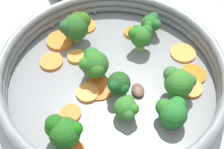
{
  "coord_description": "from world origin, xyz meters",
  "views": [
    {
      "loc": [
        0.03,
        -0.3,
        0.41
      ],
      "look_at": [
        0.0,
        0.0,
        0.03
      ],
      "focal_mm": 50.0,
      "sensor_mm": 36.0,
      "label": 1
    }
  ],
  "objects_px": {
    "carrot_slice_6": "(193,74)",
    "broccoli_floret_3": "(94,64)",
    "carrot_slice_2": "(60,40)",
    "broccoli_floret_4": "(179,82)",
    "carrot_slice_4": "(183,53)",
    "broccoli_floret_1": "(140,36)",
    "skillet": "(112,83)",
    "carrot_slice_10": "(99,88)",
    "carrot_slice_9": "(132,33)",
    "carrot_slice_0": "(51,62)",
    "broccoli_floret_6": "(76,26)",
    "mushroom_piece_0": "(138,90)",
    "carrot_slice_3": "(191,88)",
    "broccoli_floret_2": "(151,24)",
    "broccoli_floret_0": "(63,131)",
    "broccoli_floret_5": "(172,112)",
    "carrot_slice_5": "(76,57)",
    "carrot_slice_7": "(88,93)",
    "carrot_slice_1": "(70,113)",
    "carrot_slice_11": "(86,26)",
    "broccoli_floret_8": "(119,84)"
  },
  "relations": [
    {
      "from": "broccoli_floret_3",
      "to": "broccoli_floret_6",
      "type": "xyz_separation_m",
      "value": [
        -0.04,
        0.08,
        0.0
      ]
    },
    {
      "from": "broccoli_floret_8",
      "to": "broccoli_floret_4",
      "type": "bearing_deg",
      "value": 5.25
    },
    {
      "from": "carrot_slice_1",
      "to": "carrot_slice_5",
      "type": "xyz_separation_m",
      "value": [
        -0.01,
        0.11,
        0.0
      ]
    },
    {
      "from": "carrot_slice_6",
      "to": "broccoli_floret_4",
      "type": "relative_size",
      "value": 0.79
    },
    {
      "from": "carrot_slice_3",
      "to": "mushroom_piece_0",
      "type": "relative_size",
      "value": 1.41
    },
    {
      "from": "broccoli_floret_3",
      "to": "mushroom_piece_0",
      "type": "xyz_separation_m",
      "value": [
        0.07,
        -0.03,
        -0.03
      ]
    },
    {
      "from": "carrot_slice_9",
      "to": "carrot_slice_10",
      "type": "distance_m",
      "value": 0.13
    },
    {
      "from": "carrot_slice_6",
      "to": "broccoli_floret_3",
      "type": "relative_size",
      "value": 0.8
    },
    {
      "from": "skillet",
      "to": "carrot_slice_10",
      "type": "distance_m",
      "value": 0.03
    },
    {
      "from": "broccoli_floret_6",
      "to": "carrot_slice_2",
      "type": "bearing_deg",
      "value": -169.57
    },
    {
      "from": "carrot_slice_1",
      "to": "carrot_slice_9",
      "type": "height_order",
      "value": "same"
    },
    {
      "from": "broccoli_floret_5",
      "to": "broccoli_floret_2",
      "type": "bearing_deg",
      "value": 99.8
    },
    {
      "from": "carrot_slice_4",
      "to": "broccoli_floret_1",
      "type": "xyz_separation_m",
      "value": [
        -0.07,
        0.0,
        0.03
      ]
    },
    {
      "from": "carrot_slice_0",
      "to": "broccoli_floret_1",
      "type": "xyz_separation_m",
      "value": [
        0.14,
        0.04,
        0.03
      ]
    },
    {
      "from": "broccoli_floret_0",
      "to": "carrot_slice_3",
      "type": "bearing_deg",
      "value": 30.35
    },
    {
      "from": "broccoli_floret_2",
      "to": "broccoli_floret_5",
      "type": "distance_m",
      "value": 0.18
    },
    {
      "from": "broccoli_floret_4",
      "to": "skillet",
      "type": "bearing_deg",
      "value": 169.03
    },
    {
      "from": "carrot_slice_3",
      "to": "carrot_slice_0",
      "type": "bearing_deg",
      "value": 171.36
    },
    {
      "from": "carrot_slice_3",
      "to": "carrot_slice_9",
      "type": "height_order",
      "value": "same"
    },
    {
      "from": "carrot_slice_4",
      "to": "carrot_slice_11",
      "type": "distance_m",
      "value": 0.18
    },
    {
      "from": "broccoli_floret_2",
      "to": "broccoli_floret_6",
      "type": "bearing_deg",
      "value": -167.08
    },
    {
      "from": "carrot_slice_2",
      "to": "broccoli_floret_4",
      "type": "xyz_separation_m",
      "value": [
        0.2,
        -0.1,
        0.03
      ]
    },
    {
      "from": "broccoli_floret_0",
      "to": "broccoli_floret_4",
      "type": "bearing_deg",
      "value": 30.64
    },
    {
      "from": "carrot_slice_2",
      "to": "carrot_slice_3",
      "type": "distance_m",
      "value": 0.24
    },
    {
      "from": "broccoli_floret_2",
      "to": "broccoli_floret_6",
      "type": "height_order",
      "value": "broccoli_floret_6"
    },
    {
      "from": "carrot_slice_4",
      "to": "skillet",
      "type": "bearing_deg",
      "value": -149.59
    },
    {
      "from": "carrot_slice_4",
      "to": "carrot_slice_5",
      "type": "bearing_deg",
      "value": -172.11
    },
    {
      "from": "skillet",
      "to": "carrot_slice_4",
      "type": "height_order",
      "value": "carrot_slice_4"
    },
    {
      "from": "carrot_slice_5",
      "to": "carrot_slice_7",
      "type": "distance_m",
      "value": 0.08
    },
    {
      "from": "broccoli_floret_2",
      "to": "broccoli_floret_3",
      "type": "distance_m",
      "value": 0.14
    },
    {
      "from": "broccoli_floret_5",
      "to": "carrot_slice_10",
      "type": "bearing_deg",
      "value": 156.21
    },
    {
      "from": "carrot_slice_1",
      "to": "broccoli_floret_3",
      "type": "bearing_deg",
      "value": 70.26
    },
    {
      "from": "carrot_slice_3",
      "to": "broccoli_floret_4",
      "type": "relative_size",
      "value": 0.69
    },
    {
      "from": "carrot_slice_4",
      "to": "carrot_slice_9",
      "type": "distance_m",
      "value": 0.1
    },
    {
      "from": "carrot_slice_5",
      "to": "broccoli_floret_2",
      "type": "relative_size",
      "value": 0.77
    },
    {
      "from": "broccoli_floret_0",
      "to": "carrot_slice_6",
      "type": "bearing_deg",
      "value": 35.91
    },
    {
      "from": "broccoli_floret_6",
      "to": "broccoli_floret_2",
      "type": "bearing_deg",
      "value": 12.92
    },
    {
      "from": "skillet",
      "to": "carrot_slice_9",
      "type": "relative_size",
      "value": 11.84
    },
    {
      "from": "carrot_slice_0",
      "to": "broccoli_floret_6",
      "type": "height_order",
      "value": "broccoli_floret_6"
    },
    {
      "from": "carrot_slice_10",
      "to": "broccoli_floret_3",
      "type": "distance_m",
      "value": 0.04
    },
    {
      "from": "carrot_slice_3",
      "to": "broccoli_floret_2",
      "type": "distance_m",
      "value": 0.14
    },
    {
      "from": "broccoli_floret_6",
      "to": "carrot_slice_9",
      "type": "bearing_deg",
      "value": 15.17
    },
    {
      "from": "carrot_slice_7",
      "to": "broccoli_floret_0",
      "type": "distance_m",
      "value": 0.09
    },
    {
      "from": "carrot_slice_2",
      "to": "broccoli_floret_0",
      "type": "bearing_deg",
      "value": -77.02
    },
    {
      "from": "carrot_slice_10",
      "to": "broccoli_floret_4",
      "type": "xyz_separation_m",
      "value": [
        0.12,
        -0.0,
        0.03
      ]
    },
    {
      "from": "carrot_slice_0",
      "to": "carrot_slice_2",
      "type": "height_order",
      "value": "same"
    },
    {
      "from": "carrot_slice_2",
      "to": "broccoli_floret_0",
      "type": "height_order",
      "value": "broccoli_floret_0"
    },
    {
      "from": "carrot_slice_5",
      "to": "broccoli_floret_6",
      "type": "bearing_deg",
      "value": 96.32
    },
    {
      "from": "carrot_slice_2",
      "to": "carrot_slice_11",
      "type": "bearing_deg",
      "value": 47.07
    },
    {
      "from": "carrot_slice_7",
      "to": "mushroom_piece_0",
      "type": "bearing_deg",
      "value": 7.69
    }
  ]
}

